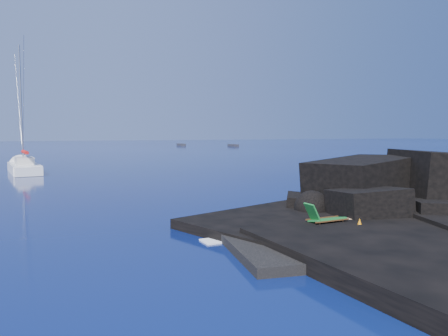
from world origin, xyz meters
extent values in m
plane|color=#030834|center=(0.00, 0.00, 0.00)|extent=(400.00, 400.00, 0.00)
cube|color=black|center=(4.50, 0.50, 0.00)|extent=(9.08, 6.86, 0.70)
cube|color=white|center=(6.61, 2.07, 0.37)|extent=(1.85, 1.15, 0.05)
cone|color=orange|center=(6.01, 1.01, 0.62)|extent=(0.40, 0.40, 0.53)
cube|color=#29292E|center=(28.63, 116.15, 0.00)|extent=(1.69, 5.11, 0.68)
cube|color=#28272D|center=(41.59, 105.61, 0.00)|extent=(1.74, 4.96, 0.65)
camera|label=1|loc=(-5.43, -13.73, 4.48)|focal=35.00mm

